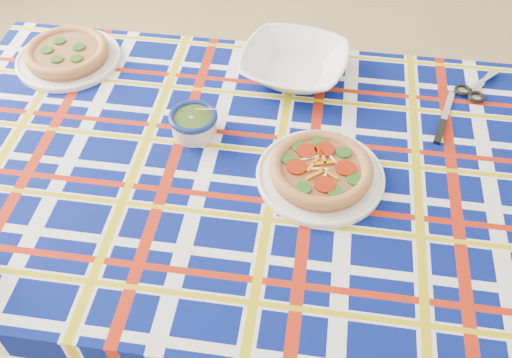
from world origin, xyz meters
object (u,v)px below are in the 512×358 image
(serving_bowl, at_px, (294,65))
(pesto_bowl, at_px, (194,122))
(main_focaccia_plate, at_px, (321,169))
(dining_table, at_px, (242,185))

(serving_bowl, bearing_deg, pesto_bowl, -119.41)
(main_focaccia_plate, xyz_separation_m, serving_bowl, (-0.15, 0.32, 0.01))
(main_focaccia_plate, relative_size, pesto_bowl, 2.52)
(dining_table, xyz_separation_m, main_focaccia_plate, (0.17, 0.02, 0.10))
(dining_table, bearing_deg, serving_bowl, 76.38)
(main_focaccia_plate, relative_size, serving_bowl, 1.07)
(main_focaccia_plate, height_order, pesto_bowl, pesto_bowl)
(dining_table, distance_m, main_focaccia_plate, 0.19)
(pesto_bowl, bearing_deg, main_focaccia_plate, -8.18)
(dining_table, relative_size, serving_bowl, 5.96)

